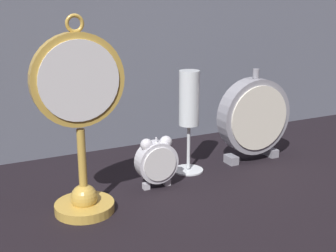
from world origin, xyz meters
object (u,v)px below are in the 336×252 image
Objects in this scene: pocket_watch_on_stand at (80,127)px; champagne_flute at (189,107)px; mantel_clock_silver at (254,117)px; alarm_clock_twin_bell at (157,160)px.

pocket_watch_on_stand reaches higher than champagne_flute.
champagne_flute is (0.25, 0.09, -0.01)m from pocket_watch_on_stand.
mantel_clock_silver is 0.96× the size of champagne_flute.
mantel_clock_silver is at bearing 9.71° from alarm_clock_twin_bell.
alarm_clock_twin_bell is 0.26m from mantel_clock_silver.
champagne_flute is at bearing 178.22° from mantel_clock_silver.
pocket_watch_on_stand is 0.42m from mantel_clock_silver.
champagne_flute is (-0.16, 0.00, 0.04)m from mantel_clock_silver.
pocket_watch_on_stand is 1.62× the size of mantel_clock_silver.
mantel_clock_silver is (0.26, 0.04, 0.04)m from alarm_clock_twin_bell.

